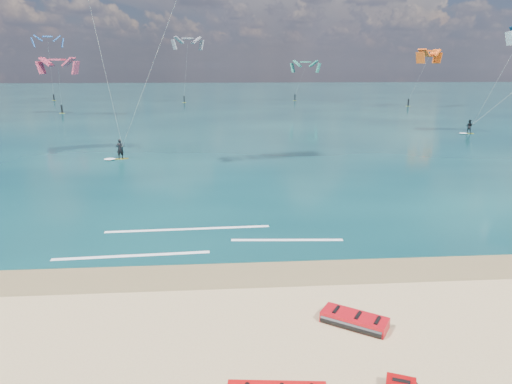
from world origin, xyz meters
TOP-DOWN VIEW (x-y plane):
  - ground at (0.00, 40.00)m, footprint 320.00×320.00m
  - wet_sand_strip at (0.00, 3.00)m, footprint 320.00×2.40m
  - sea at (0.00, 104.00)m, footprint 320.00×200.00m
  - packed_kite_mid at (5.21, -0.85)m, footprint 2.46×2.16m
  - kitesurfer_main at (-5.93, 23.48)m, footprint 10.40×7.17m
  - kitesurfer_far at (32.61, 35.83)m, footprint 11.39×7.16m
  - shoreline_foam at (-0.02, 6.60)m, footprint 12.63×3.66m
  - distant_kites at (-3.50, 80.60)m, footprint 80.83×33.05m

SIDE VIEW (x-z plane):
  - ground at x=0.00m, z-range 0.00..0.00m
  - packed_kite_mid at x=5.21m, z-range -0.20..0.20m
  - wet_sand_strip at x=0.00m, z-range 0.00..0.01m
  - sea at x=0.00m, z-range 0.00..0.04m
  - shoreline_foam at x=-0.02m, z-range 0.04..0.05m
  - distant_kites at x=-3.50m, z-range -1.21..12.48m
  - kitesurfer_far at x=32.61m, z-range 0.14..13.79m
  - kitesurfer_main at x=-5.93m, z-range 0.29..17.05m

